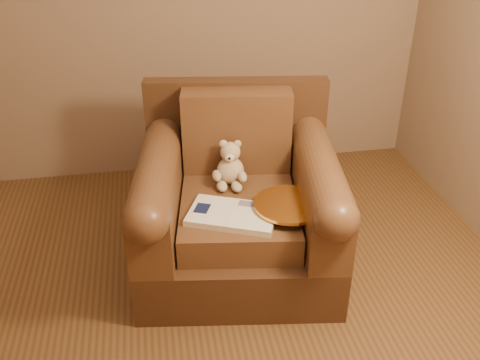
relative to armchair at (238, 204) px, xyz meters
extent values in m
plane|color=brown|center=(-0.39, -0.74, -0.39)|extent=(4.00, 4.00, 0.00)
cube|color=#412715|center=(-0.01, -0.05, -0.23)|extent=(1.26, 1.21, 0.31)
cube|color=#412715|center=(0.06, 0.42, 0.27)|extent=(1.12, 0.27, 0.69)
cube|color=brown|center=(-0.02, -0.10, 0.01)|extent=(0.75, 0.87, 0.17)
cube|color=brown|center=(0.04, 0.28, 0.34)|extent=(0.67, 0.27, 0.50)
cube|color=brown|center=(-0.46, -0.04, 0.10)|extent=(0.36, 0.97, 0.36)
cube|color=brown|center=(0.43, -0.17, 0.10)|extent=(0.36, 0.97, 0.36)
cylinder|color=brown|center=(-0.46, -0.04, 0.28)|extent=(0.36, 0.97, 0.22)
cylinder|color=brown|center=(0.43, -0.17, 0.28)|extent=(0.36, 0.97, 0.22)
ellipsoid|color=tan|center=(-0.03, 0.11, 0.17)|extent=(0.16, 0.14, 0.17)
sphere|color=tan|center=(-0.02, 0.12, 0.29)|extent=(0.12, 0.12, 0.12)
ellipsoid|color=tan|center=(-0.06, 0.14, 0.34)|extent=(0.05, 0.03, 0.05)
ellipsoid|color=tan|center=(0.02, 0.12, 0.34)|extent=(0.05, 0.03, 0.05)
ellipsoid|color=beige|center=(-0.04, 0.07, 0.28)|extent=(0.06, 0.04, 0.05)
sphere|color=black|center=(-0.04, 0.05, 0.28)|extent=(0.02, 0.02, 0.02)
ellipsoid|color=tan|center=(-0.11, 0.06, 0.17)|extent=(0.05, 0.10, 0.05)
ellipsoid|color=tan|center=(0.03, 0.03, 0.17)|extent=(0.05, 0.10, 0.05)
ellipsoid|color=tan|center=(-0.09, 0.03, 0.12)|extent=(0.06, 0.10, 0.05)
ellipsoid|color=tan|center=(-0.01, 0.01, 0.12)|extent=(0.06, 0.10, 0.05)
cube|color=beige|center=(-0.08, -0.27, 0.11)|extent=(0.53, 0.44, 0.03)
cube|color=white|center=(-0.18, -0.22, 0.13)|extent=(0.31, 0.34, 0.00)
cube|color=white|center=(0.03, -0.31, 0.13)|extent=(0.31, 0.34, 0.00)
cube|color=beige|center=(-0.08, -0.27, 0.13)|extent=(0.12, 0.26, 0.00)
cube|color=#0F1638|center=(-0.23, -0.20, 0.13)|extent=(0.11, 0.12, 0.00)
cube|color=slate|center=(0.07, -0.22, 0.13)|extent=(0.21, 0.13, 0.00)
cylinder|color=gold|center=(0.23, -0.27, -0.38)|extent=(0.31, 0.31, 0.02)
cylinder|color=gold|center=(0.23, -0.27, -0.12)|extent=(0.03, 0.03, 0.50)
cylinder|color=gold|center=(0.23, -0.27, 0.14)|extent=(0.39, 0.39, 0.02)
cylinder|color=gold|center=(0.23, -0.27, 0.13)|extent=(0.03, 0.03, 0.02)
camera|label=1|loc=(-0.45, -2.60, 1.68)|focal=40.00mm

